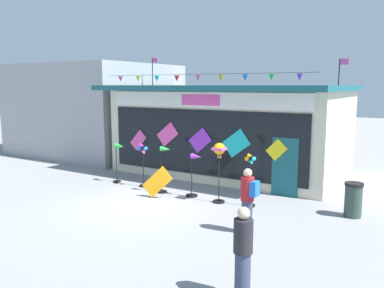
% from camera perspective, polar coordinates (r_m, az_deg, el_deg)
% --- Properties ---
extents(ground_plane, '(80.00, 80.00, 0.00)m').
position_cam_1_polar(ground_plane, '(12.78, -6.64, -8.58)').
color(ground_plane, gray).
extents(kite_shop_building, '(9.54, 6.27, 5.04)m').
position_cam_1_polar(kite_shop_building, '(17.21, 5.79, 2.28)').
color(kite_shop_building, beige).
rests_on(kite_shop_building, ground_plane).
extents(wind_spinner_far_left, '(0.55, 0.30, 1.54)m').
position_cam_1_polar(wind_spinner_far_left, '(15.38, -10.50, -1.50)').
color(wind_spinner_far_left, black).
rests_on(wind_spinner_far_left, ground_plane).
extents(wind_spinner_left, '(0.37, 0.33, 1.62)m').
position_cam_1_polar(wind_spinner_left, '(14.65, -7.11, -2.29)').
color(wind_spinner_left, black).
rests_on(wind_spinner_left, ground_plane).
extents(wind_spinner_center_left, '(0.55, 0.35, 1.66)m').
position_cam_1_polar(wind_spinner_center_left, '(13.73, -4.06, -3.01)').
color(wind_spinner_center_left, black).
rests_on(wind_spinner_center_left, ground_plane).
extents(wind_spinner_center_right, '(0.60, 0.40, 1.48)m').
position_cam_1_polar(wind_spinner_center_right, '(13.25, 0.34, -4.13)').
color(wind_spinner_center_right, black).
rests_on(wind_spinner_center_right, ground_plane).
extents(wind_spinner_right, '(0.38, 0.38, 1.94)m').
position_cam_1_polar(wind_spinner_right, '(12.51, 3.95, -1.69)').
color(wind_spinner_right, black).
rests_on(wind_spinner_right, ground_plane).
extents(wind_spinner_far_right, '(0.33, 0.33, 1.67)m').
position_cam_1_polar(wind_spinner_far_right, '(12.32, 8.39, -4.83)').
color(wind_spinner_far_right, black).
rests_on(wind_spinner_far_right, ground_plane).
extents(person_near_camera, '(0.46, 0.34, 1.68)m').
position_cam_1_polar(person_near_camera, '(10.14, 8.07, -7.92)').
color(person_near_camera, '#333D56').
rests_on(person_near_camera, ground_plane).
extents(person_mid_plaza, '(0.34, 0.34, 1.68)m').
position_cam_1_polar(person_mid_plaza, '(7.16, 7.37, -15.31)').
color(person_mid_plaza, '#333D56').
rests_on(person_mid_plaza, ground_plane).
extents(trash_bin, '(0.52, 0.52, 1.00)m').
position_cam_1_polar(trash_bin, '(12.26, 22.26, -7.44)').
color(trash_bin, '#2D4238').
rests_on(trash_bin, ground_plane).
extents(display_kite_on_ground, '(1.09, 0.25, 1.09)m').
position_cam_1_polar(display_kite_on_ground, '(13.25, -5.03, -5.49)').
color(display_kite_on_ground, orange).
rests_on(display_kite_on_ground, ground_plane).
extents(neighbour_building, '(7.63, 6.62, 4.83)m').
position_cam_1_polar(neighbour_building, '(22.77, -13.70, 4.91)').
color(neighbour_building, '#99999E').
rests_on(neighbour_building, ground_plane).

